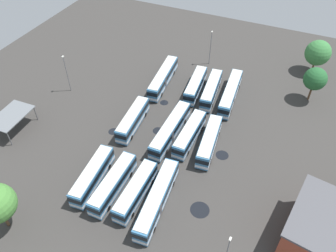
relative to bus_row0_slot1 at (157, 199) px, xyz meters
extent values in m
plane|color=#383533|center=(15.76, 4.68, -1.86)|extent=(111.61, 111.61, 0.00)
cube|color=teal|center=(0.05, 0.00, -0.02)|extent=(15.11, 3.73, 3.07)
cube|color=beige|center=(0.05, 0.00, 1.58)|extent=(14.50, 3.48, 0.14)
cube|color=black|center=(0.05, 0.00, 0.47)|extent=(15.19, 3.77, 0.98)
cube|color=silver|center=(0.05, 0.00, -0.88)|extent=(15.19, 3.77, 0.61)
cube|color=black|center=(7.52, 0.64, 0.57)|extent=(0.23, 2.02, 1.13)
cube|color=#47474C|center=(-1.59, -0.14, -0.02)|extent=(1.11, 2.58, 2.95)
cylinder|color=black|center=(4.58, 1.53, -1.36)|extent=(1.02, 0.38, 1.00)
cylinder|color=black|center=(4.77, -0.73, -1.36)|extent=(1.02, 0.38, 1.00)
cylinder|color=black|center=(-4.66, 0.74, -1.36)|extent=(1.02, 0.38, 1.00)
cylinder|color=black|center=(-4.47, -1.52, -1.36)|extent=(1.02, 0.38, 1.00)
cube|color=teal|center=(0.02, 3.93, -0.02)|extent=(11.57, 2.48, 3.07)
cube|color=beige|center=(0.02, 3.93, 1.58)|extent=(11.10, 2.28, 0.14)
cube|color=black|center=(0.02, 3.93, 0.47)|extent=(11.62, 2.51, 0.98)
cube|color=silver|center=(0.02, 3.93, -0.88)|extent=(11.62, 2.51, 0.61)
cube|color=black|center=(5.81, 3.94, 0.57)|extent=(0.06, 2.02, 1.13)
cylinder|color=black|center=(3.60, 5.07, -1.36)|extent=(1.00, 0.30, 1.00)
cylinder|color=black|center=(3.61, 2.80, -1.36)|extent=(1.00, 0.30, 1.00)
cylinder|color=black|center=(-3.57, 5.06, -1.36)|extent=(1.00, 0.30, 1.00)
cylinder|color=black|center=(-3.56, 2.79, -1.36)|extent=(1.00, 0.30, 1.00)
cube|color=teal|center=(-0.23, 8.11, -0.02)|extent=(12.24, 2.54, 3.07)
cube|color=beige|center=(-0.23, 8.11, 1.58)|extent=(11.75, 2.34, 0.14)
cube|color=black|center=(-0.23, 8.11, 0.47)|extent=(12.30, 2.58, 0.98)
cube|color=silver|center=(-0.23, 8.11, -0.88)|extent=(12.30, 2.58, 0.61)
cube|color=black|center=(5.89, 8.15, 0.57)|extent=(0.07, 2.02, 1.13)
cylinder|color=black|center=(3.55, 9.26, -1.36)|extent=(1.00, 0.31, 1.00)
cylinder|color=black|center=(3.57, 7.00, -1.36)|extent=(1.00, 0.31, 1.00)
cylinder|color=black|center=(-4.03, 9.21, -1.36)|extent=(1.00, 0.31, 1.00)
cylinder|color=black|center=(-4.01, 6.95, -1.36)|extent=(1.00, 0.31, 1.00)
cube|color=teal|center=(-0.20, 12.25, -0.02)|extent=(12.03, 3.50, 3.07)
cube|color=beige|center=(-0.20, 12.25, 1.58)|extent=(11.54, 3.26, 0.14)
cube|color=black|center=(-0.20, 12.25, 0.47)|extent=(12.09, 3.54, 0.98)
cube|color=silver|center=(-0.20, 12.25, -0.88)|extent=(12.09, 3.54, 0.61)
cube|color=black|center=(5.71, 12.77, 0.57)|extent=(0.24, 2.02, 1.13)
cylinder|color=black|center=(3.36, 13.70, -1.36)|extent=(1.02, 0.39, 1.00)
cylinder|color=black|center=(3.56, 11.44, -1.36)|extent=(1.02, 0.39, 1.00)
cylinder|color=black|center=(-3.97, 13.05, -1.36)|extent=(1.02, 0.39, 1.00)
cylinder|color=black|center=(-3.77, 10.79, -1.36)|extent=(1.02, 0.39, 1.00)
cube|color=teal|center=(15.88, -3.47, -0.02)|extent=(12.24, 3.72, 3.07)
cube|color=beige|center=(15.88, -3.47, 1.58)|extent=(11.74, 3.47, 0.14)
cube|color=black|center=(15.88, -3.47, 0.47)|extent=(12.30, 3.76, 0.98)
cube|color=silver|center=(15.88, -3.47, -0.88)|extent=(12.30, 3.76, 0.61)
cube|color=black|center=(21.88, -2.84, 0.57)|extent=(0.27, 2.01, 1.13)
cylinder|color=black|center=(19.47, -1.96, -1.36)|extent=(1.03, 0.40, 1.00)
cylinder|color=black|center=(19.71, -4.21, -1.36)|extent=(1.03, 0.40, 1.00)
cylinder|color=black|center=(12.05, -2.74, -1.36)|extent=(1.03, 0.40, 1.00)
cylinder|color=black|center=(12.29, -4.99, -1.36)|extent=(1.03, 0.40, 1.00)
cube|color=teal|center=(16.16, 0.68, -0.02)|extent=(11.68, 2.63, 3.07)
cube|color=beige|center=(16.16, 0.68, 1.58)|extent=(11.21, 2.42, 0.14)
cube|color=black|center=(16.16, 0.68, 0.47)|extent=(11.74, 2.66, 0.98)
cube|color=silver|center=(16.16, 0.68, -0.88)|extent=(11.74, 2.66, 0.61)
cube|color=black|center=(21.99, 0.59, 0.57)|extent=(0.09, 2.02, 1.13)
cylinder|color=black|center=(19.78, 1.76, -1.36)|extent=(1.00, 0.31, 1.00)
cylinder|color=black|center=(19.75, -0.51, -1.36)|extent=(1.00, 0.31, 1.00)
cylinder|color=black|center=(12.56, 1.86, -1.36)|extent=(1.00, 0.31, 1.00)
cylinder|color=black|center=(12.53, -0.41, -1.36)|extent=(1.00, 0.31, 1.00)
cube|color=teal|center=(15.79, 4.58, -0.02)|extent=(14.97, 2.55, 3.07)
cube|color=beige|center=(15.79, 4.58, 1.58)|extent=(14.37, 2.35, 0.14)
cube|color=black|center=(15.79, 4.58, 0.47)|extent=(15.04, 2.58, 0.98)
cube|color=silver|center=(15.79, 4.58, -0.88)|extent=(15.04, 2.58, 0.61)
cube|color=black|center=(23.28, 4.53, 0.57)|extent=(0.07, 2.02, 1.13)
cube|color=#47474C|center=(14.15, 4.58, -0.02)|extent=(0.91, 2.52, 2.95)
cylinder|color=black|center=(20.43, 5.68, -1.36)|extent=(1.00, 0.31, 1.00)
cylinder|color=black|center=(20.42, 3.42, -1.36)|extent=(1.00, 0.31, 1.00)
cylinder|color=black|center=(11.16, 5.73, -1.36)|extent=(1.00, 0.31, 1.00)
cylinder|color=black|center=(11.15, 3.47, -1.36)|extent=(1.00, 0.31, 1.00)
cube|color=teal|center=(15.33, 12.76, -0.02)|extent=(11.91, 3.42, 3.07)
cube|color=beige|center=(15.33, 12.76, 1.58)|extent=(11.43, 3.18, 0.14)
cube|color=black|center=(15.33, 12.76, 0.47)|extent=(11.97, 3.46, 0.98)
cube|color=silver|center=(15.33, 12.76, -0.88)|extent=(11.97, 3.46, 0.61)
cube|color=black|center=(21.20, 13.24, 0.57)|extent=(0.22, 2.02, 1.13)
cylinder|color=black|center=(18.87, 14.18, -1.36)|extent=(1.02, 0.38, 1.00)
cylinder|color=black|center=(19.05, 11.93, -1.36)|extent=(1.02, 0.38, 1.00)
cylinder|color=black|center=(11.61, 13.59, -1.36)|extent=(1.02, 0.38, 1.00)
cylinder|color=black|center=(11.79, 11.33, -1.36)|extent=(1.02, 0.38, 1.00)
cube|color=teal|center=(31.98, -2.93, -0.02)|extent=(15.10, 3.62, 3.07)
cube|color=beige|center=(31.98, -2.93, 1.58)|extent=(14.49, 3.38, 0.14)
cube|color=black|center=(31.98, -2.93, 0.47)|extent=(15.18, 3.66, 0.98)
cube|color=silver|center=(31.98, -2.93, -0.88)|extent=(15.18, 3.66, 0.61)
cube|color=black|center=(39.45, -2.34, 0.57)|extent=(0.22, 2.02, 1.13)
cube|color=#47474C|center=(30.34, -3.06, -0.02)|extent=(1.09, 2.57, 2.95)
cylinder|color=black|center=(36.51, -1.44, -1.36)|extent=(1.02, 0.38, 1.00)
cylinder|color=black|center=(36.69, -3.70, -1.36)|extent=(1.02, 0.38, 1.00)
cylinder|color=black|center=(27.27, -2.16, -1.36)|extent=(1.02, 0.38, 1.00)
cylinder|color=black|center=(27.45, -4.42, -1.36)|extent=(1.02, 0.38, 1.00)
cube|color=teal|center=(31.34, 1.38, -0.02)|extent=(12.62, 3.76, 3.07)
cube|color=beige|center=(31.34, 1.38, 1.58)|extent=(12.11, 3.52, 0.14)
cube|color=black|center=(31.34, 1.38, 0.47)|extent=(12.69, 3.81, 0.98)
cube|color=silver|center=(31.34, 1.38, -0.88)|extent=(12.69, 3.81, 0.61)
cube|color=black|center=(37.53, 2.04, 0.57)|extent=(0.27, 2.01, 1.13)
cylinder|color=black|center=(35.05, 2.92, -1.36)|extent=(1.03, 0.40, 1.00)
cylinder|color=black|center=(35.29, 0.67, -1.36)|extent=(1.03, 0.40, 1.00)
cylinder|color=black|center=(27.39, 2.10, -1.36)|extent=(1.03, 0.40, 1.00)
cylinder|color=black|center=(27.63, -0.15, -1.36)|extent=(1.03, 0.40, 1.00)
cube|color=teal|center=(31.51, 5.23, -0.02)|extent=(11.91, 3.61, 3.07)
cube|color=beige|center=(31.51, 5.23, 1.58)|extent=(11.42, 3.36, 0.14)
cube|color=black|center=(31.51, 5.23, 0.47)|extent=(11.97, 3.65, 0.98)
cube|color=silver|center=(31.51, 5.23, -0.88)|extent=(11.97, 3.65, 0.61)
cube|color=black|center=(37.35, 5.81, 0.57)|extent=(0.26, 2.02, 1.13)
cylinder|color=black|center=(35.01, 6.72, -1.36)|extent=(1.02, 0.40, 1.00)
cylinder|color=black|center=(35.23, 4.46, -1.36)|extent=(1.02, 0.40, 1.00)
cylinder|color=black|center=(27.78, 6.00, -1.36)|extent=(1.02, 0.40, 1.00)
cylinder|color=black|center=(28.00, 3.75, -1.36)|extent=(1.02, 0.40, 1.00)
cube|color=teal|center=(31.21, 13.25, -0.02)|extent=(15.12, 3.91, 3.07)
cube|color=beige|center=(31.21, 13.25, 1.58)|extent=(14.51, 3.65, 0.14)
cube|color=black|center=(31.21, 13.25, 0.47)|extent=(15.20, 3.95, 0.98)
cube|color=silver|center=(31.21, 13.25, -0.88)|extent=(15.20, 3.95, 0.61)
cube|color=black|center=(38.66, 13.98, 0.57)|extent=(0.26, 2.02, 1.13)
cube|color=#47474C|center=(29.57, 13.09, -0.02)|extent=(1.14, 2.59, 2.95)
cylinder|color=black|center=(35.71, 14.83, -1.36)|extent=(1.02, 0.40, 1.00)
cylinder|color=black|center=(35.93, 12.58, -1.36)|extent=(1.02, 0.40, 1.00)
cylinder|color=black|center=(26.48, 13.93, -1.36)|extent=(1.02, 0.40, 1.00)
cylinder|color=black|center=(26.70, 11.67, -1.36)|extent=(1.02, 0.40, 1.00)
cube|color=#99422D|center=(4.03, -24.26, 1.29)|extent=(12.79, 10.03, 6.29)
cube|color=#4C4C51|center=(4.03, -24.26, 4.61)|extent=(13.56, 10.63, 0.36)
cube|color=slate|center=(4.78, 34.50, 1.73)|extent=(8.73, 5.74, 0.20)
cylinder|color=#59595B|center=(8.66, 37.06, -0.11)|extent=(0.20, 0.20, 3.49)
cylinder|color=#59595B|center=(8.84, 32.23, -0.11)|extent=(0.20, 0.20, 3.49)
cylinder|color=#59595B|center=(0.90, 31.94, -0.11)|extent=(0.20, 0.20, 3.49)
cylinder|color=slate|center=(44.14, 6.17, 2.54)|extent=(0.16, 0.16, 8.79)
cube|color=silver|center=(44.14, 6.17, 7.11)|extent=(0.56, 0.28, 0.20)
cube|color=silver|center=(-5.45, -13.04, 6.28)|extent=(0.56, 0.28, 0.20)
cylinder|color=slate|center=(20.16, 31.95, 2.61)|extent=(0.16, 0.16, 8.93)
cube|color=silver|center=(20.16, 31.95, 7.25)|extent=(0.56, 0.28, 0.20)
cylinder|color=brown|center=(51.29, -18.56, -0.50)|extent=(0.44, 0.44, 2.72)
sphere|color=#387A3D|center=(51.29, -18.56, 3.45)|extent=(6.09, 6.09, 6.09)
cylinder|color=brown|center=(-12.82, 19.96, -0.17)|extent=(0.44, 0.44, 3.38)
cylinder|color=brown|center=(39.37, -19.17, -0.12)|extent=(0.44, 0.44, 3.48)
sphere|color=#235B2D|center=(39.37, -19.17, 3.75)|extent=(5.00, 5.00, 5.00)
cylinder|color=black|center=(24.91, 10.14, -1.85)|extent=(1.88, 1.88, 0.01)
cylinder|color=black|center=(16.14, 7.55, -1.85)|extent=(2.13, 2.13, 0.01)
cylinder|color=black|center=(12.23, 15.79, -1.85)|extent=(2.00, 2.00, 0.01)
cylinder|color=black|center=(15.10, -6.48, -1.85)|extent=(2.47, 2.47, 0.01)
cylinder|color=black|center=(2.09, -6.73, -1.85)|extent=(3.22, 3.22, 0.01)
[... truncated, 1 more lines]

